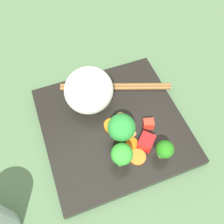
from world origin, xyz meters
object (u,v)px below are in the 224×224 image
(rice_mound, at_px, (89,90))
(carrot_slice_0, at_px, (137,157))
(broccoli_floret_1, at_px, (122,154))
(chopstick_pair, at_px, (116,87))
(square_plate, at_px, (113,125))

(rice_mound, distance_m, carrot_slice_0, 0.16)
(broccoli_floret_1, xyz_separation_m, chopstick_pair, (-0.06, -0.16, -0.03))
(square_plate, bearing_deg, broccoli_floret_1, 77.10)
(broccoli_floret_1, xyz_separation_m, carrot_slice_0, (-0.03, 0.00, -0.04))
(chopstick_pair, bearing_deg, square_plate, 85.49)
(rice_mound, relative_size, broccoli_floret_1, 1.66)
(square_plate, distance_m, rice_mound, 0.09)
(rice_mound, bearing_deg, square_plate, 111.72)
(square_plate, height_order, chopstick_pair, chopstick_pair)
(square_plate, height_order, broccoli_floret_1, broccoli_floret_1)
(square_plate, distance_m, carrot_slice_0, 0.09)
(chopstick_pair, bearing_deg, broccoli_floret_1, 92.47)
(rice_mound, relative_size, chopstick_pair, 0.42)
(square_plate, xyz_separation_m, carrot_slice_0, (-0.01, 0.08, 0.01))
(broccoli_floret_1, distance_m, carrot_slice_0, 0.05)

